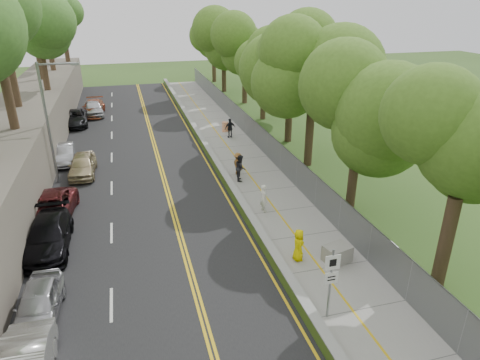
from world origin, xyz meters
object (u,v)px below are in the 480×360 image
object	(u,v)px
painter_0	(298,245)
person_far	(230,128)
streetlight	(50,116)
car_0	(39,304)
signpost	(331,276)
concrete_block	(337,254)
car_2	(52,208)
construction_barrel	(225,127)

from	to	relation	value
painter_0	person_far	xyz separation A→B (m)	(1.57, 19.46, 0.06)
streetlight	car_0	distance (m)	14.62
painter_0	person_far	bearing A→B (deg)	3.77
painter_0	person_far	size ratio (longest dim) A/B	0.93
signpost	painter_0	bearing A→B (deg)	84.31
car_0	concrete_block	bearing A→B (deg)	4.03
concrete_block	person_far	xyz separation A→B (m)	(-0.18, 20.07, 0.46)
streetlight	car_2	world-z (taller)	streetlight
signpost	painter_0	distance (m)	4.18
streetlight	construction_barrel	world-z (taller)	streetlight
construction_barrel	painter_0	world-z (taller)	painter_0
streetlight	signpost	distance (m)	20.72
streetlight	construction_barrel	size ratio (longest dim) A/B	8.80
signpost	person_far	world-z (taller)	signpost
construction_barrel	car_2	xyz separation A→B (m)	(-13.36, -13.86, 0.21)
person_far	painter_0	bearing A→B (deg)	73.89
car_2	construction_barrel	bearing A→B (deg)	51.30
car_2	person_far	size ratio (longest dim) A/B	2.81
car_0	car_2	size ratio (longest dim) A/B	0.81
signpost	car_2	size ratio (longest dim) A/B	0.64
signpost	car_2	world-z (taller)	signpost
streetlight	painter_0	xyz separation A→B (m)	(11.91, -13.00, -3.78)
car_0	person_far	size ratio (longest dim) A/B	2.27
concrete_block	painter_0	distance (m)	1.90
streetlight	car_0	xyz separation A→B (m)	(0.61, -14.07, -3.93)
construction_barrel	concrete_block	world-z (taller)	construction_barrel
concrete_block	car_0	xyz separation A→B (m)	(-13.05, -0.46, 0.25)
person_far	construction_barrel	bearing A→B (deg)	-100.88
concrete_block	car_2	distance (m)	15.79
signpost	painter_0	xyz separation A→B (m)	(0.40, 4.02, -1.10)
signpost	concrete_block	world-z (taller)	signpost
car_2	person_far	distance (m)	17.96
car_2	streetlight	bearing A→B (deg)	96.29
construction_barrel	person_far	bearing A→B (deg)	-89.38
signpost	construction_barrel	world-z (taller)	signpost
signpost	construction_barrel	distance (m)	25.47
person_far	car_0	bearing A→B (deg)	46.42
construction_barrel	person_far	distance (m)	1.92
construction_barrel	person_far	xyz separation A→B (m)	(0.02, -1.88, 0.41)
car_2	car_0	bearing A→B (deg)	-81.30
car_2	concrete_block	bearing A→B (deg)	-25.55
signpost	construction_barrel	xyz separation A→B (m)	(1.95, 25.35, -1.46)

